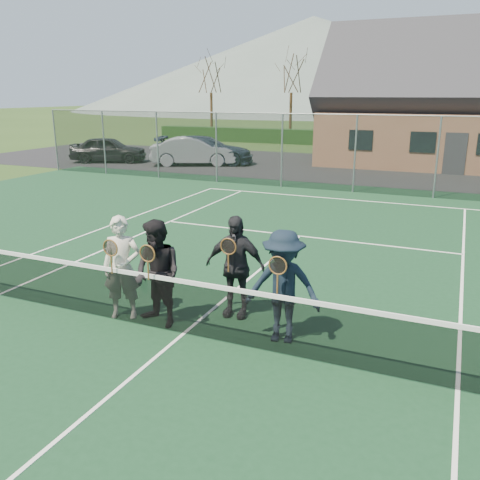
% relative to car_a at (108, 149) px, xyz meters
% --- Properties ---
extents(ground, '(220.00, 220.00, 0.00)m').
position_rel_car_a_xyz_m(ground, '(14.67, 2.78, -0.72)').
color(ground, '#294217').
rests_on(ground, ground).
extents(court_surface, '(30.00, 30.00, 0.02)m').
position_rel_car_a_xyz_m(court_surface, '(14.67, -17.22, -0.71)').
color(court_surface, '#14381E').
rests_on(court_surface, ground).
extents(tarmac_carpark, '(40.00, 12.00, 0.01)m').
position_rel_car_a_xyz_m(tarmac_carpark, '(10.67, 2.78, -0.71)').
color(tarmac_carpark, black).
rests_on(tarmac_carpark, ground).
extents(hedge_row, '(40.00, 1.20, 1.10)m').
position_rel_car_a_xyz_m(hedge_row, '(14.67, 14.78, -0.17)').
color(hedge_row, black).
rests_on(hedge_row, ground).
extents(hill_west, '(110.00, 110.00, 18.00)m').
position_rel_car_a_xyz_m(hill_west, '(-10.33, 77.78, 8.28)').
color(hill_west, '#53645C').
rests_on(hill_west, ground).
extents(car_a, '(4.55, 3.17, 1.44)m').
position_rel_car_a_xyz_m(car_a, '(0.00, 0.00, 0.00)').
color(car_a, black).
rests_on(car_a, ground).
extents(car_b, '(4.84, 3.39, 1.51)m').
position_rel_car_a_xyz_m(car_b, '(5.07, 0.78, 0.04)').
color(car_b, '#999BA2').
rests_on(car_b, ground).
extents(car_c, '(5.69, 3.64, 1.53)m').
position_rel_car_a_xyz_m(car_c, '(5.45, 1.43, 0.05)').
color(car_c, '#192332').
rests_on(car_c, ground).
extents(court_markings, '(11.03, 23.83, 0.01)m').
position_rel_car_a_xyz_m(court_markings, '(14.67, -17.22, -0.69)').
color(court_markings, white).
rests_on(court_markings, court_surface).
extents(tennis_net, '(11.68, 0.08, 1.10)m').
position_rel_car_a_xyz_m(tennis_net, '(14.67, -17.22, -0.18)').
color(tennis_net, slate).
rests_on(tennis_net, ground).
extents(perimeter_fence, '(30.07, 0.07, 3.02)m').
position_rel_car_a_xyz_m(perimeter_fence, '(14.67, -3.72, 0.81)').
color(perimeter_fence, slate).
rests_on(perimeter_fence, ground).
extents(clubhouse, '(15.60, 8.20, 7.70)m').
position_rel_car_a_xyz_m(clubhouse, '(18.67, 6.78, 3.27)').
color(clubhouse, '#9E6B4C').
rests_on(clubhouse, ground).
extents(tree_a, '(3.20, 3.20, 7.77)m').
position_rel_car_a_xyz_m(tree_a, '(-1.33, 15.78, 5.07)').
color(tree_a, '#3B2715').
rests_on(tree_a, ground).
extents(tree_b, '(3.20, 3.20, 7.77)m').
position_rel_car_a_xyz_m(tree_b, '(5.67, 15.78, 5.07)').
color(tree_b, '#362413').
rests_on(tree_b, ground).
extents(tree_c, '(3.20, 3.20, 7.77)m').
position_rel_car_a_xyz_m(tree_c, '(16.67, 15.78, 5.07)').
color(tree_c, '#3C2115').
rests_on(tree_c, ground).
extents(player_a, '(0.77, 0.64, 1.80)m').
position_rel_car_a_xyz_m(player_a, '(13.39, -17.04, 0.20)').
color(player_a, beige).
rests_on(player_a, court_surface).
extents(player_b, '(1.03, 0.90, 1.80)m').
position_rel_car_a_xyz_m(player_b, '(14.11, -17.06, 0.20)').
color(player_b, black).
rests_on(player_b, court_surface).
extents(player_c, '(1.09, 0.55, 1.80)m').
position_rel_car_a_xyz_m(player_c, '(15.13, -16.20, 0.20)').
color(player_c, black).
rests_on(player_c, court_surface).
extents(player_d, '(1.25, 0.83, 1.80)m').
position_rel_car_a_xyz_m(player_d, '(16.19, -16.78, 0.20)').
color(player_d, black).
rests_on(player_d, court_surface).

